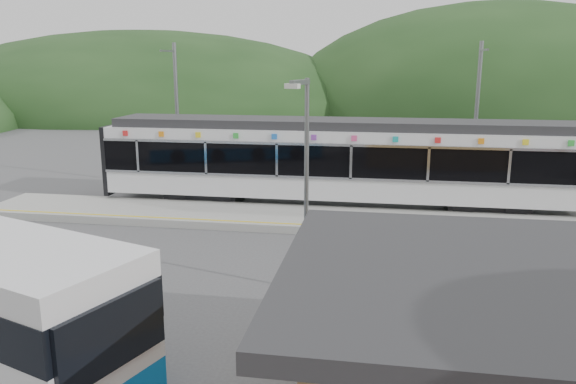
# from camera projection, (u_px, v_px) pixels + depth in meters

# --- Properties ---
(ground) EXTENTS (120.00, 120.00, 0.00)m
(ground) POSITION_uv_depth(u_px,v_px,m) (290.00, 250.00, 18.73)
(ground) COLOR #4C4C4F
(ground) RESTS_ON ground
(hills) EXTENTS (146.00, 149.00, 26.00)m
(hills) POSITION_uv_depth(u_px,v_px,m) (461.00, 216.00, 22.80)
(hills) COLOR #1E3D19
(hills) RESTS_ON ground
(platform) EXTENTS (26.00, 3.20, 0.30)m
(platform) POSITION_uv_depth(u_px,v_px,m) (304.00, 219.00, 21.87)
(platform) COLOR #9E9E99
(platform) RESTS_ON ground
(yellow_line) EXTENTS (26.00, 0.10, 0.01)m
(yellow_line) POSITION_uv_depth(u_px,v_px,m) (299.00, 224.00, 20.58)
(yellow_line) COLOR yellow
(yellow_line) RESTS_ON platform
(train) EXTENTS (20.44, 3.01, 3.74)m
(train) POSITION_uv_depth(u_px,v_px,m) (342.00, 160.00, 23.82)
(train) COLOR black
(train) RESTS_ON ground
(catenary_mast_west) EXTENTS (0.18, 1.80, 7.00)m
(catenary_mast_west) POSITION_uv_depth(u_px,v_px,m) (177.00, 114.00, 27.26)
(catenary_mast_west) COLOR slate
(catenary_mast_west) RESTS_ON ground
(catenary_mast_east) EXTENTS (0.18, 1.80, 7.00)m
(catenary_mast_east) POSITION_uv_depth(u_px,v_px,m) (476.00, 118.00, 24.98)
(catenary_mast_east) COLOR slate
(catenary_mast_east) RESTS_ON ground
(station_shelter) EXTENTS (9.20, 6.20, 3.00)m
(station_shelter) POSITION_uv_depth(u_px,v_px,m) (574.00, 362.00, 8.76)
(station_shelter) COLOR olive
(station_shelter) RESTS_ON ground
(lamp_post) EXTENTS (0.39, 1.06, 5.73)m
(lamp_post) POSITION_uv_depth(u_px,v_px,m) (306.00, 168.00, 14.55)
(lamp_post) COLOR slate
(lamp_post) RESTS_ON ground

